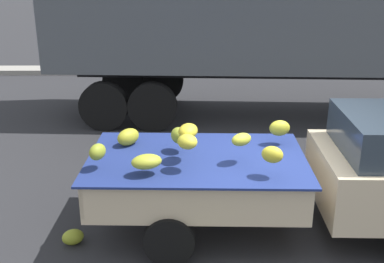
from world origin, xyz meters
The scene contains 5 objects.
ground centered at (0.00, 0.00, 0.00)m, with size 220.00×220.00×0.00m, color #28282B.
curb_strip centered at (0.00, 10.18, 0.08)m, with size 80.00×0.80×0.16m, color gray.
pickup_truck centered at (0.91, 0.20, 0.88)m, with size 5.23×2.03×1.70m.
semi_trailer centered at (1.55, 5.42, 2.54)m, with size 12.12×3.21×3.95m.
fallen_banana_bunch_near_tailgate centered at (-2.82, -0.13, 0.10)m, with size 0.29×0.21×0.21m, color #95A02B.
Camera 1 is at (-1.30, -5.63, 3.59)m, focal length 44.47 mm.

